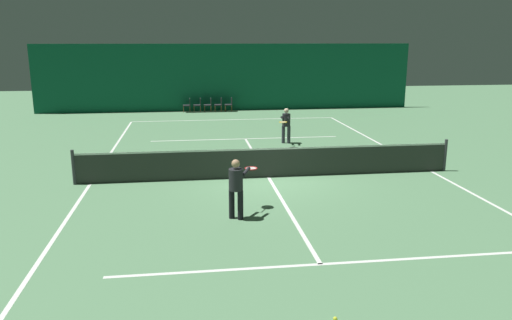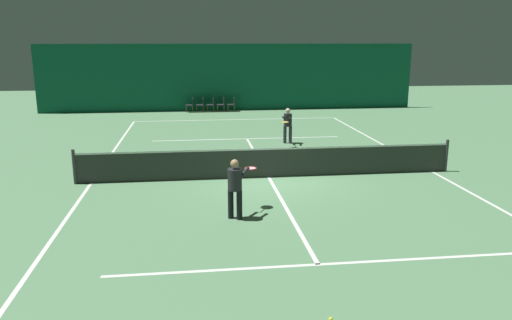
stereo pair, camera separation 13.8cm
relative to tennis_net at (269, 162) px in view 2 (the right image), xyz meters
name	(u,v)px [view 2 (the right image)]	position (x,y,z in m)	size (l,w,h in m)	color
ground_plane	(269,177)	(0.00, 0.00, -0.51)	(60.00, 60.00, 0.00)	#56845B
backdrop_curtain	(231,77)	(0.00, 15.68, 1.51)	(23.00, 0.12, 4.04)	#0F5138
court_line_baseline_far	(236,120)	(0.00, 11.90, -0.51)	(11.00, 0.10, 0.00)	white
court_line_service_far	(247,139)	(0.00, 6.40, -0.51)	(8.25, 0.10, 0.00)	white
court_line_service_near	(318,264)	(0.00, -6.40, -0.51)	(8.25, 0.10, 0.00)	white
court_line_sideline_left	(91,183)	(-5.50, 0.00, -0.51)	(0.10, 23.80, 0.00)	white
court_line_sideline_right	(432,172)	(5.50, 0.00, -0.51)	(0.10, 23.80, 0.00)	white
court_line_centre	(269,177)	(0.00, 0.00, -0.51)	(0.10, 12.80, 0.00)	white
tennis_net	(269,162)	(0.00, 0.00, 0.00)	(12.00, 0.10, 1.07)	#2D332D
player_near	(236,184)	(-1.36, -3.59, 0.36)	(0.93, 1.27, 1.49)	black
player_far	(288,123)	(1.58, 5.19, 0.36)	(0.73, 1.31, 1.49)	#2D2D38
courtside_chair_0	(191,104)	(-2.48, 15.13, -0.03)	(0.44, 0.44, 0.84)	brown
courtside_chair_1	(201,104)	(-1.85, 15.13, -0.03)	(0.44, 0.44, 0.84)	brown
courtside_chair_2	(212,104)	(-1.22, 15.13, -0.03)	(0.44, 0.44, 0.84)	brown
courtside_chair_3	(222,104)	(-0.59, 15.13, -0.03)	(0.44, 0.44, 0.84)	brown
courtside_chair_4	(232,104)	(0.05, 15.13, -0.03)	(0.44, 0.44, 0.84)	brown
tennis_ball	(331,319)	(-0.30, -8.39, -0.48)	(0.07, 0.07, 0.07)	#D1DB33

